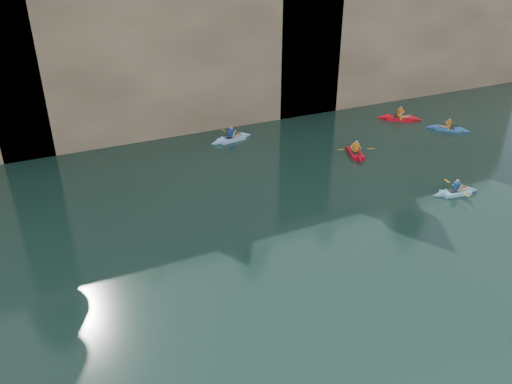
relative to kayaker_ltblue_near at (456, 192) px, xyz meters
name	(u,v)px	position (x,y,z in m)	size (l,w,h in m)	color
ground	(347,342)	(-11.56, -6.51, -0.13)	(160.00, 160.00, 0.00)	black
cliff	(125,29)	(-11.56, 23.49, 5.87)	(70.00, 16.00, 12.00)	tan
cliff_slab_center	(181,47)	(-9.56, 16.09, 5.57)	(24.00, 2.40, 11.40)	tan
cliff_slab_east	(413,36)	(10.44, 16.09, 4.79)	(26.00, 2.40, 9.84)	tan
sea_cave_center	(100,122)	(-15.56, 15.44, 1.47)	(3.50, 1.00, 3.20)	black
sea_cave_east	(289,87)	(-1.56, 15.44, 2.12)	(5.00, 1.00, 4.50)	black
kayaker_ltblue_near	(456,192)	(0.00, 0.00, 0.00)	(2.81, 2.13, 1.08)	#98E0FF
kayaker_red_far	(355,153)	(-1.59, 6.76, 0.01)	(2.21, 3.27, 1.19)	red
kayaker_ltblue_mid	(232,138)	(-7.60, 12.49, 0.02)	(3.29, 2.39, 1.22)	#98CCFF
kayaker_blue_east	(448,129)	(7.02, 7.58, 0.00)	(2.56, 2.64, 1.07)	#396FC3
kayaker_extra_east	(399,118)	(5.41, 10.86, 0.02)	(3.14, 2.64, 1.28)	red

